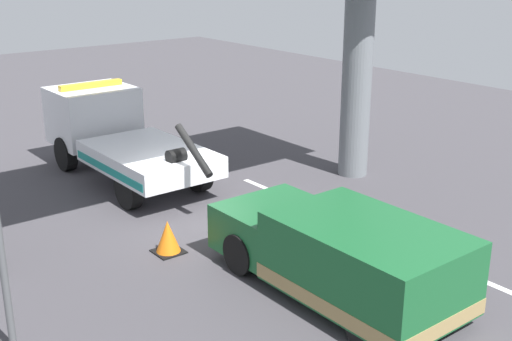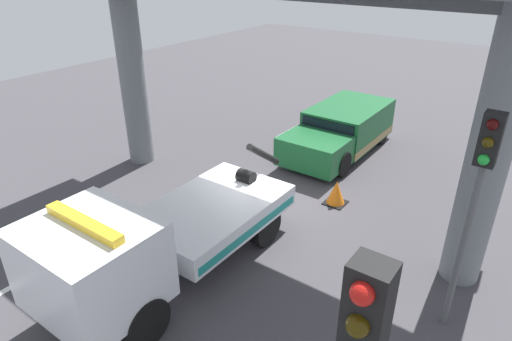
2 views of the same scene
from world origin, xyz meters
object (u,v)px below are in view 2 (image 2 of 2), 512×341
(traffic_cone_orange, at_px, (336,193))
(tow_truck_white, at_px, (151,240))
(towed_van_green, at_px, (341,131))
(traffic_light_far, at_px, (479,181))

(traffic_cone_orange, bearing_deg, tow_truck_white, -16.25)
(towed_van_green, bearing_deg, tow_truck_white, 0.01)
(tow_truck_white, relative_size, traffic_cone_orange, 10.04)
(towed_van_green, xyz_separation_m, traffic_cone_orange, (3.58, 1.61, -0.43))
(towed_van_green, xyz_separation_m, traffic_light_far, (6.54, 5.46, 2.42))
(towed_van_green, height_order, traffic_cone_orange, towed_van_green)
(traffic_cone_orange, bearing_deg, towed_van_green, -155.78)
(towed_van_green, relative_size, traffic_light_far, 1.18)
(towed_van_green, bearing_deg, traffic_light_far, 39.87)
(traffic_light_far, distance_m, traffic_cone_orange, 5.63)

